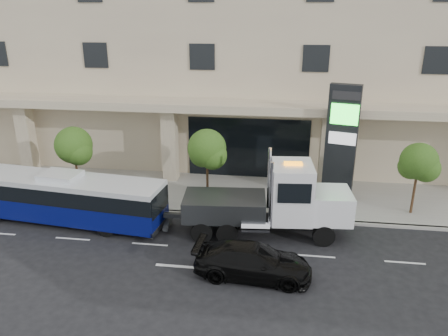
# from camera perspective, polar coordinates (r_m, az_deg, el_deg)

# --- Properties ---
(ground) EXTENTS (120.00, 120.00, 0.00)m
(ground) POSITION_cam_1_polar(r_m,az_deg,el_deg) (22.54, 1.35, -8.73)
(ground) COLOR black
(ground) RESTS_ON ground
(sidewalk) EXTENTS (120.00, 6.00, 0.15)m
(sidewalk) POSITION_cam_1_polar(r_m,az_deg,el_deg) (26.97, 2.56, -3.47)
(sidewalk) COLOR gray
(sidewalk) RESTS_ON ground
(curb) EXTENTS (120.00, 0.30, 0.15)m
(curb) POSITION_cam_1_polar(r_m,az_deg,el_deg) (24.26, 1.90, -6.30)
(curb) COLOR gray
(curb) RESTS_ON ground
(convention_center) EXTENTS (60.00, 17.60, 20.00)m
(convention_center) POSITION_cam_1_polar(r_m,az_deg,el_deg) (35.08, 4.52, 18.69)
(convention_center) COLOR tan
(convention_center) RESTS_ON ground
(tree_left) EXTENTS (2.27, 2.20, 4.22)m
(tree_left) POSITION_cam_1_polar(r_m,az_deg,el_deg) (27.30, -18.98, 2.52)
(tree_left) COLOR #422B19
(tree_left) RESTS_ON sidewalk
(tree_mid) EXTENTS (2.28, 2.20, 4.38)m
(tree_mid) POSITION_cam_1_polar(r_m,az_deg,el_deg) (24.76, -2.18, 2.23)
(tree_mid) COLOR #422B19
(tree_mid) RESTS_ON sidewalk
(tree_right) EXTENTS (2.10, 2.00, 4.04)m
(tree_right) POSITION_cam_1_polar(r_m,az_deg,el_deg) (25.58, 24.12, 0.48)
(tree_right) COLOR #422B19
(tree_right) RESTS_ON sidewalk
(city_bus) EXTENTS (11.24, 3.51, 2.80)m
(city_bus) POSITION_cam_1_polar(r_m,az_deg,el_deg) (24.79, -20.26, -3.59)
(city_bus) COLOR black
(city_bus) RESTS_ON ground
(tow_truck) EXTENTS (9.45, 2.94, 4.29)m
(tow_truck) POSITION_cam_1_polar(r_m,az_deg,el_deg) (21.98, 6.57, -4.51)
(tow_truck) COLOR #2D3033
(tow_truck) RESTS_ON ground
(black_sedan) EXTENTS (5.15, 2.34, 1.46)m
(black_sedan) POSITION_cam_1_polar(r_m,az_deg,el_deg) (19.10, 3.78, -12.05)
(black_sedan) COLOR black
(black_sedan) RESTS_ON ground
(signage_pylon) EXTENTS (1.81, 1.03, 6.86)m
(signage_pylon) POSITION_cam_1_polar(r_m,az_deg,el_deg) (25.67, 15.02, 3.06)
(signage_pylon) COLOR black
(signage_pylon) RESTS_ON sidewalk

